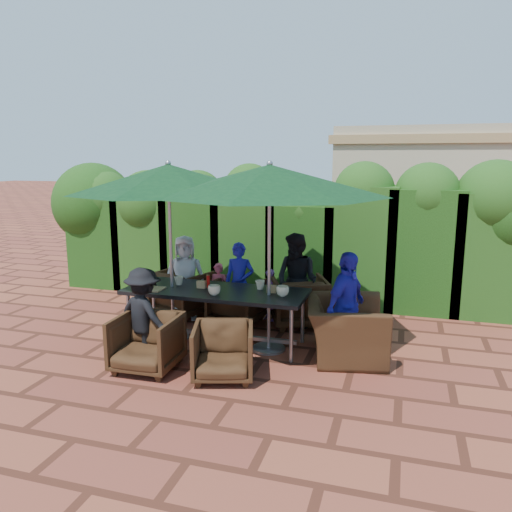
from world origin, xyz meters
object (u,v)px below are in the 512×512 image
(chair_far_left, at_px, (182,291))
(chair_end_right, at_px, (346,320))
(umbrella_left, at_px, (169,179))
(chair_near_right, at_px, (223,349))
(dining_table, at_px, (216,295))
(umbrella_right, at_px, (270,180))
(chair_near_left, at_px, (147,340))
(chair_far_right, at_px, (299,299))
(chair_far_mid, at_px, (237,299))

(chair_far_left, height_order, chair_end_right, chair_end_right)
(umbrella_left, xyz_separation_m, chair_far_left, (-0.33, 1.00, -1.81))
(umbrella_left, height_order, chair_near_right, umbrella_left)
(dining_table, bearing_deg, chair_far_left, 134.17)
(umbrella_right, xyz_separation_m, chair_near_left, (-1.22, -1.03, -1.84))
(dining_table, bearing_deg, chair_near_left, -113.61)
(umbrella_right, relative_size, chair_end_right, 2.70)
(dining_table, bearing_deg, chair_far_right, 49.15)
(chair_near_right, bearing_deg, dining_table, 98.57)
(umbrella_right, xyz_separation_m, chair_far_mid, (-0.76, 0.92, -1.84))
(chair_near_left, bearing_deg, chair_far_mid, 75.04)
(dining_table, distance_m, chair_far_mid, 0.93)
(chair_far_left, xyz_separation_m, chair_near_left, (0.50, -2.06, -0.03))
(chair_far_left, xyz_separation_m, chair_end_right, (2.71, -0.97, 0.08))
(umbrella_left, relative_size, chair_far_right, 3.28)
(dining_table, xyz_separation_m, chair_far_mid, (-0.00, 0.88, -0.30))
(umbrella_left, height_order, chair_far_left, umbrella_left)
(dining_table, relative_size, chair_end_right, 2.22)
(dining_table, height_order, chair_far_mid, dining_table)
(umbrella_right, bearing_deg, chair_near_left, -139.85)
(dining_table, height_order, umbrella_right, umbrella_right)
(chair_far_right, bearing_deg, chair_end_right, 105.21)
(chair_far_mid, xyz_separation_m, chair_near_right, (0.49, -1.90, -0.03))
(chair_far_left, distance_m, chair_end_right, 2.88)
(chair_far_left, relative_size, chair_far_mid, 1.07)
(chair_far_mid, bearing_deg, umbrella_right, 136.52)
(umbrella_right, bearing_deg, dining_table, 177.29)
(chair_far_right, xyz_separation_m, chair_near_left, (-1.39, -2.13, -0.04))
(chair_far_left, bearing_deg, chair_far_mid, -169.49)
(chair_far_left, relative_size, chair_near_right, 1.15)
(dining_table, distance_m, chair_near_left, 1.20)
(dining_table, relative_size, umbrella_right, 0.82)
(chair_near_right, bearing_deg, chair_far_mid, 87.45)
(chair_near_left, height_order, chair_end_right, chair_end_right)
(umbrella_left, distance_m, umbrella_right, 1.39)
(chair_far_right, xyz_separation_m, chair_end_right, (0.82, -1.04, 0.08))
(chair_far_left, distance_m, chair_far_mid, 0.97)
(umbrella_left, relative_size, chair_end_right, 2.41)
(umbrella_right, height_order, chair_near_right, umbrella_right)
(umbrella_left, height_order, umbrella_right, same)
(chair_far_mid, bearing_deg, chair_far_right, -161.67)
(dining_table, xyz_separation_m, umbrella_left, (-0.64, -0.01, 1.54))
(dining_table, xyz_separation_m, chair_near_right, (0.48, -1.02, -0.33))
(chair_far_left, distance_m, chair_far_right, 1.89)
(chair_far_right, height_order, chair_near_right, chair_far_right)
(dining_table, height_order, chair_end_right, chair_end_right)
(dining_table, distance_m, umbrella_right, 1.71)
(dining_table, height_order, chair_near_left, dining_table)
(chair_far_left, relative_size, chair_far_right, 0.99)
(umbrella_right, xyz_separation_m, chair_near_right, (-0.27, -0.98, -1.87))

